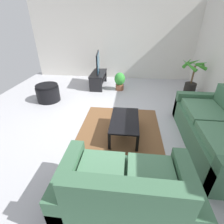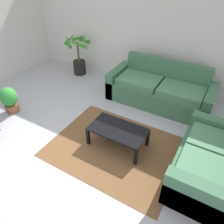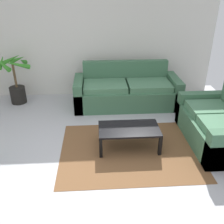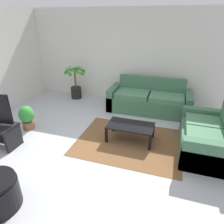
# 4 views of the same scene
# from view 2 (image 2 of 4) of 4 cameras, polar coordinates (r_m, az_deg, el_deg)

# --- Properties ---
(ground_plane) EXTENTS (6.60, 6.60, 0.00)m
(ground_plane) POSITION_cam_2_polar(r_m,az_deg,el_deg) (3.89, -13.50, -10.05)
(ground_plane) COLOR #B2B2B7
(wall_back) EXTENTS (6.00, 0.06, 2.70)m
(wall_back) POSITION_cam_2_polar(r_m,az_deg,el_deg) (5.39, 6.98, 21.33)
(wall_back) COLOR silver
(wall_back) RESTS_ON ground
(couch_main) EXTENTS (2.24, 0.90, 0.90)m
(couch_main) POSITION_cam_2_polar(r_m,az_deg,el_deg) (4.89, 12.57, 5.53)
(couch_main) COLOR #3F6B4C
(couch_main) RESTS_ON ground
(couch_loveseat) EXTENTS (0.90, 1.54, 0.90)m
(couch_loveseat) POSITION_cam_2_polar(r_m,az_deg,el_deg) (3.52, 24.70, -12.42)
(couch_loveseat) COLOR #3F6B4C
(couch_loveseat) RESTS_ON ground
(coffee_table) EXTENTS (0.97, 0.54, 0.36)m
(coffee_table) POSITION_cam_2_polar(r_m,az_deg,el_deg) (3.68, 1.59, -5.05)
(coffee_table) COLOR black
(coffee_table) RESTS_ON ground
(area_rug) EXTENTS (2.20, 1.70, 0.01)m
(area_rug) POSITION_cam_2_polar(r_m,az_deg,el_deg) (3.84, 0.78, -9.39)
(area_rug) COLOR brown
(area_rug) RESTS_ON ground
(potted_palm) EXTENTS (0.77, 0.73, 1.09)m
(potted_palm) POSITION_cam_2_polar(r_m,az_deg,el_deg) (6.03, -8.87, 14.18)
(potted_palm) COLOR black
(potted_palm) RESTS_ON ground
(potted_plant_small) EXTENTS (0.35, 0.35, 0.58)m
(potted_plant_small) POSITION_cam_2_polar(r_m,az_deg,el_deg) (4.95, -25.59, 3.10)
(potted_plant_small) COLOR brown
(potted_plant_small) RESTS_ON ground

